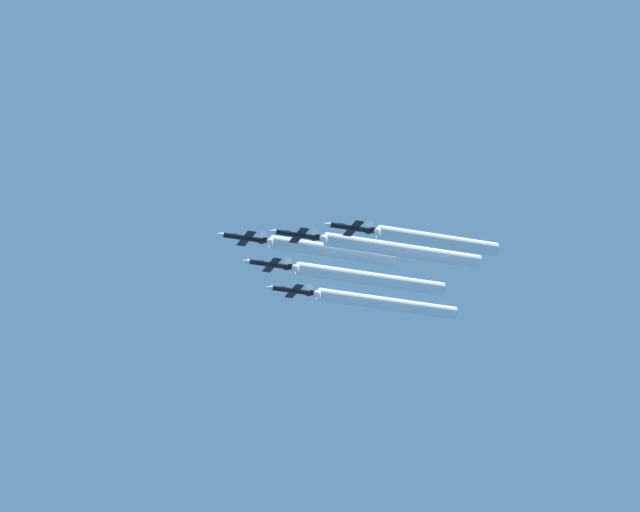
{
  "coord_description": "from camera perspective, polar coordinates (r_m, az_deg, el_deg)",
  "views": [
    {
      "loc": [
        -425.86,
        142.44,
        2.5
      ],
      "look_at": [
        -0.11,
        -12.98,
        199.63
      ],
      "focal_mm": 117.4,
      "sensor_mm": 36.0,
      "label": 1
    }
  ],
  "objects": [
    {
      "name": "smoke_trail_left_wingman",
      "position": [
        491.48,
        2.19,
        0.16
      ],
      "size": [
        3.26,
        40.58,
        3.26
      ],
      "color": "white"
    },
    {
      "name": "jet_lead",
      "position": [
        488.78,
        -2.12,
        0.51
      ],
      "size": [
        8.73,
        12.71,
        3.06
      ],
      "color": "black"
    },
    {
      "name": "smoke_trail_right_wingman",
      "position": [
        508.06,
        1.32,
        -0.62
      ],
      "size": [
        3.26,
        39.58,
        3.26
      ],
      "color": "white"
    },
    {
      "name": "jet_outer_right",
      "position": [
        510.91,
        -0.8,
        -0.94
      ],
      "size": [
        8.73,
        12.71,
        3.06
      ],
      "color": "black"
    },
    {
      "name": "smoke_trail_lead",
      "position": [
        495.31,
        0.29,
        0.15
      ],
      "size": [
        3.26,
        32.21,
        3.26
      ],
      "color": "white"
    },
    {
      "name": "jet_outer_left",
      "position": [
        477.17,
        0.82,
        0.78
      ],
      "size": [
        8.73,
        12.71,
        3.06
      ],
      "color": "black"
    },
    {
      "name": "jet_left_wingman",
      "position": [
        482.98,
        -0.68,
        0.59
      ],
      "size": [
        8.73,
        12.71,
        3.06
      ],
      "color": "black"
    },
    {
      "name": "jet_right_wingman",
      "position": [
        500.01,
        -1.42,
        -0.22
      ],
      "size": [
        8.73,
        12.71,
        3.06
      ],
      "color": "black"
    },
    {
      "name": "smoke_trail_outer_right",
      "position": [
        518.95,
        1.78,
        -1.3
      ],
      "size": [
        3.26,
        37.92,
        3.26
      ],
      "color": "white"
    },
    {
      "name": "smoke_trail_outer_left",
      "position": [
        484.5,
        3.17,
        0.42
      ],
      "size": [
        3.26,
        30.87,
        3.26
      ],
      "color": "white"
    }
  ]
}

